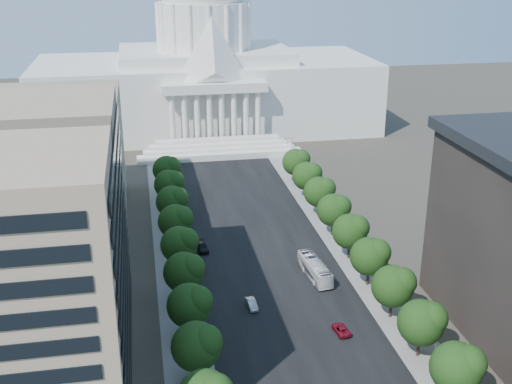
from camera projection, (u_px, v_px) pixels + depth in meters
road_asphalt at (251, 230)px, 151.17m from camera, size 30.00×260.00×0.01m
sidewalk_left at (170, 236)px, 147.95m from camera, size 8.00×260.00×0.02m
sidewalk_right at (329, 224)px, 154.39m from camera, size 8.00×260.00×0.02m
capitol at (205, 74)px, 231.34m from camera, size 120.00×56.00×73.00m
office_block_left_far at (38, 168)px, 146.91m from camera, size 38.00×52.00×30.00m
tree_l_c at (198, 345)px, 96.05m from camera, size 7.79×7.60×9.97m
tree_l_d at (191, 304)px, 107.09m from camera, size 7.79×7.60×9.97m
tree_l_e at (185, 271)px, 118.12m from camera, size 7.79×7.60×9.97m
tree_l_f at (181, 244)px, 129.16m from camera, size 7.79×7.60×9.97m
tree_l_g at (177, 221)px, 140.19m from camera, size 7.79×7.60×9.97m
tree_l_h at (173, 201)px, 151.23m from camera, size 7.79×7.60×9.97m
tree_l_i at (170, 184)px, 162.26m from camera, size 7.79×7.60×9.97m
tree_l_j at (168, 169)px, 173.30m from camera, size 7.79×7.60×9.97m
tree_r_b at (459, 367)px, 91.12m from camera, size 7.79×7.60×9.97m
tree_r_c at (424, 321)px, 102.16m from camera, size 7.79×7.60×9.97m
tree_r_d at (395, 285)px, 113.19m from camera, size 7.79×7.60×9.97m
tree_r_e at (371, 255)px, 124.23m from camera, size 7.79×7.60×9.97m
tree_r_f at (352, 230)px, 135.26m from camera, size 7.79×7.60×9.97m
tree_r_g at (335, 209)px, 146.30m from camera, size 7.79×7.60×9.97m
tree_r_h at (321, 191)px, 157.33m from camera, size 7.79×7.60×9.97m
tree_r_i at (308, 175)px, 168.37m from camera, size 7.79×7.60×9.97m
tree_r_j at (297, 161)px, 179.40m from camera, size 7.79×7.60×9.97m
streetlight_b at (435, 327)px, 101.91m from camera, size 2.61×0.44×9.00m
streetlight_c at (378, 257)px, 124.90m from camera, size 2.61×0.44×9.00m
streetlight_d at (340, 209)px, 147.89m from camera, size 2.61×0.44×9.00m
streetlight_e at (312, 174)px, 170.88m from camera, size 2.61×0.44×9.00m
streetlight_f at (290, 148)px, 193.87m from camera, size 2.61×0.44×9.00m
car_silver at (252, 304)px, 118.22m from camera, size 1.92×4.58×1.47m
car_red at (341, 330)px, 110.44m from camera, size 2.62×4.91×1.31m
car_dark_b at (202, 247)px, 140.62m from camera, size 2.88×5.70×1.59m
city_bus at (315, 269)px, 128.97m from camera, size 4.31×13.12×3.59m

